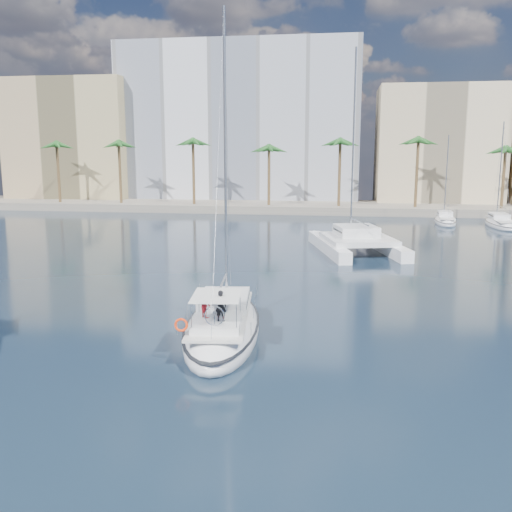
# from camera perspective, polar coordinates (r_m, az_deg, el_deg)

# --- Properties ---
(ground) EXTENTS (160.00, 160.00, 0.00)m
(ground) POSITION_cam_1_polar(r_m,az_deg,el_deg) (33.42, -2.49, -6.30)
(ground) COLOR black
(ground) RESTS_ON ground
(quay) EXTENTS (120.00, 14.00, 1.20)m
(quay) POSITION_cam_1_polar(r_m,az_deg,el_deg) (93.04, 4.65, 4.93)
(quay) COLOR gray
(quay) RESTS_ON ground
(building_modern) EXTENTS (42.00, 16.00, 28.00)m
(building_modern) POSITION_cam_1_polar(r_m,az_deg,el_deg) (106.04, -1.43, 12.90)
(building_modern) COLOR silver
(building_modern) RESTS_ON ground
(building_tan_left) EXTENTS (22.00, 14.00, 22.00)m
(building_tan_left) POSITION_cam_1_polar(r_m,az_deg,el_deg) (111.34, -17.48, 10.77)
(building_tan_left) COLOR tan
(building_tan_left) RESTS_ON ground
(building_beige) EXTENTS (20.00, 14.00, 20.00)m
(building_beige) POSITION_cam_1_polar(r_m,az_deg,el_deg) (102.63, 17.64, 10.26)
(building_beige) COLOR beige
(building_beige) RESTS_ON ground
(palm_left) EXTENTS (3.60, 3.60, 12.30)m
(palm_left) POSITION_cam_1_polar(r_m,az_deg,el_deg) (97.07, -16.24, 10.51)
(palm_left) COLOR brown
(palm_left) RESTS_ON ground
(palm_centre) EXTENTS (3.60, 3.60, 12.30)m
(palm_centre) POSITION_cam_1_polar(r_m,az_deg,el_deg) (88.61, 4.57, 10.92)
(palm_centre) COLOR brown
(palm_centre) RESTS_ON ground
(main_sloop) EXTENTS (5.13, 12.41, 17.91)m
(main_sloop) POSITION_cam_1_polar(r_m,az_deg,el_deg) (30.24, -3.37, -7.07)
(main_sloop) COLOR white
(main_sloop) RESTS_ON ground
(catamaran) EXTENTS (9.75, 14.57, 19.28)m
(catamaran) POSITION_cam_1_polar(r_m,az_deg,el_deg) (55.80, 10.01, 1.63)
(catamaran) COLOR white
(catamaran) RESTS_ON ground
(seagull) EXTENTS (1.10, 0.47, 0.20)m
(seagull) POSITION_cam_1_polar(r_m,az_deg,el_deg) (34.23, -1.95, -4.14)
(seagull) COLOR silver
(seagull) RESTS_ON ground
(moored_yacht_a) EXTENTS (3.37, 9.52, 11.90)m
(moored_yacht_a) POSITION_cam_1_polar(r_m,az_deg,el_deg) (80.20, 18.38, 3.09)
(moored_yacht_a) COLOR white
(moored_yacht_a) RESTS_ON ground
(moored_yacht_b) EXTENTS (3.32, 10.83, 13.72)m
(moored_yacht_b) POSITION_cam_1_polar(r_m,az_deg,el_deg) (79.66, 23.23, 2.72)
(moored_yacht_b) COLOR white
(moored_yacht_b) RESTS_ON ground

